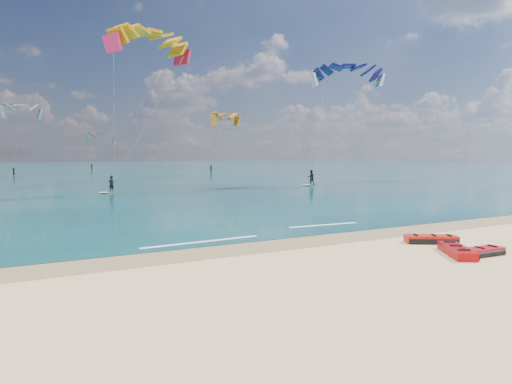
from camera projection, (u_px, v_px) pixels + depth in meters
ground at (124, 188)px, 53.21m from camera, size 320.00×320.00×0.00m
wet_sand_strip at (299, 242)px, 20.69m from camera, size 320.00×2.40×0.01m
sea at (66, 170)px, 109.46m from camera, size 320.00×200.00×0.04m
packed_kite_left at (477, 256)px, 17.95m from camera, size 2.60×1.15×0.36m
packed_kite_mid at (431, 243)px, 20.53m from camera, size 2.68×2.23×0.40m
packed_kite_right at (457, 255)px, 18.10m from camera, size 2.34×2.82×0.40m
kitesurfer_main at (131, 105)px, 43.80m from camera, size 10.24×8.15×16.83m
kitesurfer_far at (331, 114)px, 55.63m from camera, size 10.79×5.90×16.23m
shoreline_foam at (261, 234)px, 22.66m from camera, size 12.79×1.85×0.01m
distant_kites at (50, 145)px, 87.49m from camera, size 72.69×30.43×11.98m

